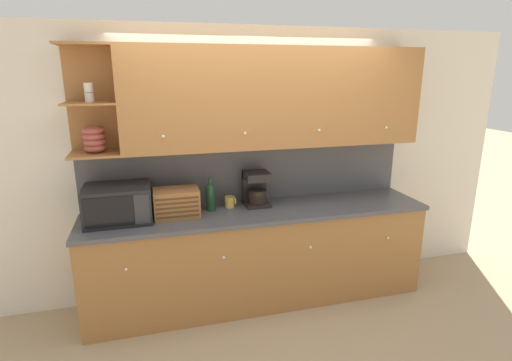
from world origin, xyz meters
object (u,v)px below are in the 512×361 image
object	(u,v)px
bread_box	(176,203)
wine_bottle	(210,196)
coffee_maker	(256,188)
mug	(230,202)
microwave	(118,204)

from	to	relation	value
bread_box	wine_bottle	size ratio (longest dim) A/B	1.27
coffee_maker	wine_bottle	bearing A→B (deg)	-173.93
bread_box	mug	bearing A→B (deg)	13.65
bread_box	wine_bottle	distance (m)	0.33
bread_box	wine_bottle	bearing A→B (deg)	13.80
microwave	mug	world-z (taller)	microwave
bread_box	wine_bottle	xyz separation A→B (m)	(0.32, 0.08, 0.02)
mug	coffee_maker	size ratio (longest dim) A/B	0.32
coffee_maker	bread_box	bearing A→B (deg)	-170.71
microwave	wine_bottle	size ratio (longest dim) A/B	1.77
microwave	bread_box	bearing A→B (deg)	-1.31
mug	microwave	bearing A→B (deg)	-173.59
coffee_maker	microwave	bearing A→B (deg)	-174.80
microwave	coffee_maker	xyz separation A→B (m)	(1.26, 0.11, 0.01)
microwave	coffee_maker	bearing A→B (deg)	5.20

